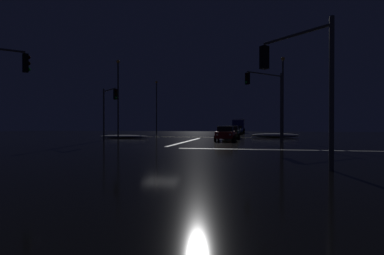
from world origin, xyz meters
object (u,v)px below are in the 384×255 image
at_px(box_truck, 239,125).
at_px(streetlamp_right_near, 283,92).
at_px(sedan_red, 225,133).
at_px(streetlamp_left_near, 118,94).
at_px(traffic_signal_nw, 109,104).
at_px(sedan_silver, 236,130).
at_px(traffic_signal_se, 298,71).
at_px(streetlamp_left_far, 156,104).
at_px(sedan_blue, 238,129).
at_px(sedan_black, 232,131).
at_px(sedan_green, 231,132).
at_px(sedan_gray, 231,131).
at_px(traffic_signal_ne, 268,93).

bearing_deg(box_truck, streetlamp_right_near, -79.25).
bearing_deg(sedan_red, streetlamp_left_near, 165.65).
distance_m(sedan_red, traffic_signal_nw, 12.75).
xyz_separation_m(sedan_silver, streetlamp_right_near, (6.27, -20.17, 4.65)).
xyz_separation_m(traffic_signal_se, streetlamp_left_near, (-18.44, 22.94, 1.78)).
bearing_deg(traffic_signal_nw, box_truck, 72.83).
xyz_separation_m(traffic_signal_se, streetlamp_left_far, (-18.44, 38.94, 1.60)).
bearing_deg(sedan_red, sedan_blue, 89.66).
height_order(sedan_black, streetlamp_left_near, streetlamp_left_near).
xyz_separation_m(sedan_green, box_truck, (-0.23, 30.19, 0.91)).
xyz_separation_m(box_truck, streetlamp_right_near, (6.22, -32.78, 3.74)).
distance_m(sedan_black, traffic_signal_nw, 23.46).
relative_size(sedan_black, sedan_silver, 1.00).
relative_size(sedan_gray, traffic_signal_nw, 0.76).
bearing_deg(streetlamp_left_near, traffic_signal_nw, -73.68).
relative_size(sedan_gray, traffic_signal_se, 0.76).
bearing_deg(sedan_gray, sedan_red, -89.59).
xyz_separation_m(sedan_gray, box_truck, (0.14, 24.64, 0.91)).
bearing_deg(sedan_silver, sedan_green, -89.10).
distance_m(sedan_black, streetlamp_left_near, 19.93).
relative_size(sedan_black, sedan_blue, 1.00).
bearing_deg(traffic_signal_nw, streetlamp_left_near, 106.32).
bearing_deg(streetlamp_right_near, streetlamp_left_far, 141.59).
xyz_separation_m(traffic_signal_nw, streetlamp_left_near, (-1.86, 6.36, 1.79)).
bearing_deg(sedan_silver, sedan_gray, -90.43).
distance_m(sedan_black, box_truck, 19.10).
bearing_deg(streetlamp_left_far, sedan_gray, -29.64).
bearing_deg(box_truck, sedan_black, -91.03).
relative_size(sedan_blue, streetlamp_left_near, 0.43).
relative_size(traffic_signal_se, streetlamp_right_near, 0.60).
height_order(traffic_signal_nw, streetlamp_left_near, streetlamp_left_near).
distance_m(sedan_blue, box_truck, 6.84).
height_order(sedan_green, streetlamp_left_near, streetlamp_left_near).
bearing_deg(traffic_signal_nw, sedan_blue, 69.33).
height_order(sedan_red, sedan_green, same).
height_order(sedan_red, box_truck, box_truck).
bearing_deg(sedan_black, traffic_signal_se, -82.49).
xyz_separation_m(traffic_signal_se, traffic_signal_nw, (-16.58, 16.58, -0.00)).
xyz_separation_m(box_truck, traffic_signal_ne, (4.20, -39.30, 2.98)).
distance_m(sedan_silver, sedan_blue, 5.84).
distance_m(box_truck, streetlamp_right_near, 33.57).
xyz_separation_m(sedan_red, streetlamp_left_far, (-13.90, 19.56, 4.72)).
height_order(traffic_signal_se, traffic_signal_nw, traffic_signal_se).
bearing_deg(traffic_signal_se, sedan_red, 103.19).
height_order(sedan_red, traffic_signal_ne, traffic_signal_ne).
relative_size(sedan_green, streetlamp_left_near, 0.43).
xyz_separation_m(sedan_red, traffic_signal_ne, (4.26, -2.96, 3.88)).
bearing_deg(sedan_black, streetlamp_left_far, 170.41).
relative_size(traffic_signal_ne, streetlamp_left_far, 0.70).
bearing_deg(streetlamp_left_near, sedan_black, 45.18).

